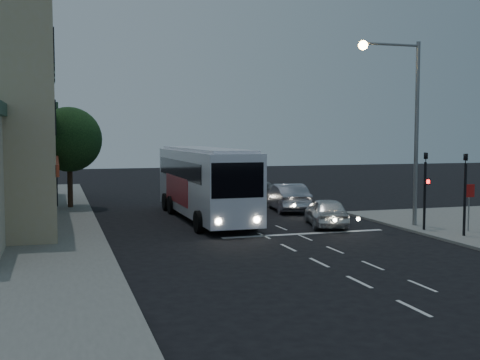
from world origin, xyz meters
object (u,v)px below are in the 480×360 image
object	(u,v)px
streetlight	(405,111)
car_sedan_b	(253,191)
tour_bus	(204,181)
traffic_signal_main	(425,181)
regulatory_sign	(470,200)
car_sedan_a	(287,197)
traffic_signal_side	(465,184)
street_tree	(69,136)
car_suv	(326,212)

from	to	relation	value
streetlight	car_sedan_b	bearing A→B (deg)	104.92
car_sedan_b	streetlight	xyz separation A→B (m)	(3.50, -13.14, 4.98)
tour_bus	traffic_signal_main	distance (m)	11.56
car_sedan_b	regulatory_sign	xyz separation A→B (m)	(5.46, -15.58, 0.84)
car_sedan_a	regulatory_sign	distance (m)	11.58
car_sedan_b	traffic_signal_main	bearing A→B (deg)	92.92
traffic_signal_side	streetlight	size ratio (longest dim) A/B	0.46
street_tree	traffic_signal_main	bearing A→B (deg)	-42.03
tour_bus	street_tree	distance (m)	10.04
car_sedan_b	traffic_signal_main	distance (m)	15.13
car_sedan_b	traffic_signal_main	size ratio (longest dim) A/B	1.27
traffic_signal_side	traffic_signal_main	bearing A→B (deg)	109.49
traffic_signal_main	regulatory_sign	distance (m)	2.14
street_tree	car_sedan_a	bearing A→B (deg)	-21.03
car_suv	traffic_signal_main	world-z (taller)	traffic_signal_main
traffic_signal_side	street_tree	size ratio (longest dim) A/B	0.66
tour_bus	car_sedan_a	world-z (taller)	tour_bus
car_suv	regulatory_sign	distance (m)	6.77
car_suv	traffic_signal_main	size ratio (longest dim) A/B	1.04
regulatory_sign	street_tree	world-z (taller)	street_tree
car_sedan_a	regulatory_sign	size ratio (longest dim) A/B	2.29
street_tree	regulatory_sign	bearing A→B (deg)	-41.08
car_suv	street_tree	bearing A→B (deg)	-28.41
car_sedan_b	regulatory_sign	world-z (taller)	regulatory_sign
traffic_signal_main	car_sedan_b	bearing A→B (deg)	104.46
car_sedan_a	regulatory_sign	world-z (taller)	regulatory_sign
traffic_signal_main	tour_bus	bearing A→B (deg)	140.44
car_sedan_b	street_tree	size ratio (longest dim) A/B	0.84
car_sedan_b	traffic_signal_main	xyz separation A→B (m)	(3.76, -14.56, 1.66)
traffic_signal_side	streetlight	distance (m)	4.84
car_sedan_b	traffic_signal_main	world-z (taller)	traffic_signal_main
car_suv	car_sedan_b	distance (m)	11.54
traffic_signal_side	regulatory_sign	bearing A→B (deg)	43.92
car_suv	regulatory_sign	size ratio (longest dim) A/B	1.94
street_tree	streetlight	bearing A→B (deg)	-39.51
car_suv	car_sedan_b	xyz separation A→B (m)	(-0.09, 11.54, 0.03)
car_sedan_a	street_tree	size ratio (longest dim) A/B	0.81
tour_bus	regulatory_sign	distance (m)	13.52
traffic_signal_main	street_tree	world-z (taller)	street_tree
car_sedan_b	traffic_signal_side	distance (m)	17.21
traffic_signal_main	traffic_signal_side	size ratio (longest dim) A/B	1.00
car_sedan_a	traffic_signal_main	xyz separation A→B (m)	(3.25, -9.42, 1.59)
car_suv	car_sedan_a	distance (m)	6.41
car_suv	regulatory_sign	bearing A→B (deg)	157.37
car_sedan_a	tour_bus	bearing A→B (deg)	27.31
tour_bus	street_tree	bearing A→B (deg)	134.54
tour_bus	traffic_signal_side	xyz separation A→B (m)	(9.61, -9.34, 0.32)
street_tree	car_sedan_b	bearing A→B (deg)	1.50
car_sedan_a	regulatory_sign	xyz separation A→B (m)	(4.95, -10.43, 0.77)
street_tree	car_suv	bearing A→B (deg)	-42.75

